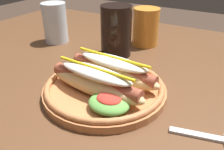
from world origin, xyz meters
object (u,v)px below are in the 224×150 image
fork (215,138)px  extra_cup (146,27)px  water_cup (55,23)px  hot_dog_plate (105,83)px  soda_cup (116,31)px

fork → extra_cup: size_ratio=1.07×
water_cup → extra_cup: 0.28m
hot_dog_plate → soda_cup: soda_cup is taller
hot_dog_plate → water_cup: (-0.30, 0.19, 0.03)m
soda_cup → extra_cup: bearing=70.5°
fork → extra_cup: extra_cup is taller
hot_dog_plate → water_cup: 0.36m
soda_cup → hot_dog_plate: bearing=-66.6°
extra_cup → soda_cup: bearing=-109.5°
hot_dog_plate → extra_cup: (-0.04, 0.31, 0.03)m
hot_dog_plate → water_cup: size_ratio=2.08×
soda_cup → water_cup: 0.22m
hot_dog_plate → fork: (0.22, -0.02, -0.02)m
soda_cup → extra_cup: (0.04, 0.11, -0.01)m
extra_cup → hot_dog_plate: bearing=-81.8°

